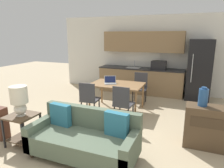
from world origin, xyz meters
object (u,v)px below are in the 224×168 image
side_table (22,125)px  dining_chair_near_right (123,103)px  couch (85,138)px  refrigerator (199,70)px  table_lamp (19,99)px  laptop (110,82)px  dining_table (117,86)px  dining_chair_far_right (140,86)px  credenza (212,128)px  dining_chair_near_left (89,98)px  vase (203,97)px

side_table → dining_chair_near_right: size_ratio=0.65×
couch → side_table: size_ratio=3.09×
refrigerator → dining_chair_near_right: refrigerator is taller
table_lamp → laptop: 2.50m
dining_table → dining_chair_far_right: dining_chair_far_right is taller
couch → credenza: 2.27m
refrigerator → dining_table: 2.79m
laptop → dining_chair_near_right: bearing=-76.7°
table_lamp → credenza: (3.25, 1.19, -0.52)m
couch → dining_chair_near_left: dining_chair_near_left is taller
table_lamp → credenza: size_ratio=0.59×
refrigerator → vase: 3.02m
couch → vase: (1.82, 1.07, 0.62)m
couch → side_table: couch is taller
dining_chair_near_right → dining_chair_far_right: bearing=-87.1°
refrigerator → dining_chair_near_left: 3.66m
dining_chair_near_right → dining_chair_near_left: bearing=1.5°
table_lamp → dining_chair_far_right: (1.43, 3.22, -0.40)m
refrigerator → vase: refrigerator is taller
dining_chair_near_right → dining_chair_near_left: (-0.88, 0.02, 0.00)m
dining_chair_near_right → dining_table: bearing=-58.0°
table_lamp → dining_chair_near_left: table_lamp is taller
dining_table → side_table: dining_table is taller
dining_table → table_lamp: 2.59m
refrigerator → dining_chair_far_right: 1.97m
refrigerator → table_lamp: (-3.06, -4.23, -0.04)m
dining_chair_far_right → laptop: bearing=-130.0°
side_table → refrigerator: bearing=53.9°
dining_chair_far_right → laptop: (-0.63, -0.86, 0.28)m
couch → credenza: size_ratio=1.95×
refrigerator → dining_chair_near_left: refrigerator is taller
couch → credenza: bearing=27.7°
vase → dining_chair_near_right: (-1.63, 0.38, -0.43)m
table_lamp → credenza: bearing=20.1°
credenza → vase: size_ratio=2.69×
refrigerator → dining_chair_near_left: (-2.52, -2.62, -0.44)m
dining_chair_near_left → dining_chair_near_right: bearing=173.3°
dining_table → dining_chair_near_right: (0.44, -0.80, -0.16)m
dining_table → side_table: (-0.99, -2.37, -0.28)m
dining_chair_near_right → vase: bearing=169.7°
side_table → dining_chair_far_right: size_ratio=0.65×
dining_chair_far_right → dining_chair_near_right: same height
vase → laptop: bearing=152.9°
table_lamp → dining_chair_near_left: size_ratio=0.61×
dining_chair_near_left → laptop: size_ratio=2.28×
dining_chair_near_right → dining_chair_near_left: same height
refrigerator → laptop: size_ratio=4.78×
table_lamp → dining_chair_near_right: (1.43, 1.58, -0.40)m
vase → dining_table: bearing=150.5°
table_lamp → laptop: bearing=71.3°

